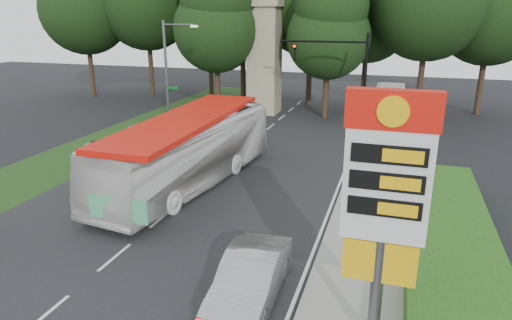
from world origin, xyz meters
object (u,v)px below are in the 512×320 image
(traffic_signal_mast, at_px, (346,71))
(streetlight_signs, at_px, (169,71))
(sedan_silver, at_px, (250,279))
(monument, at_px, (264,54))
(transit_bus, at_px, (188,152))
(gas_station_pylon, at_px, (386,191))

(traffic_signal_mast, distance_m, streetlight_signs, 12.83)
(sedan_silver, bearing_deg, monument, 103.59)
(streetlight_signs, height_order, transit_bus, streetlight_signs)
(monument, xyz_separation_m, sedan_silver, (7.50, -27.00, -4.32))
(streetlight_signs, bearing_deg, gas_station_pylon, -51.04)
(transit_bus, height_order, sedan_silver, transit_bus)
(gas_station_pylon, xyz_separation_m, monument, (-11.20, 28.01, 0.66))
(sedan_silver, bearing_deg, streetlight_signs, 121.36)
(gas_station_pylon, xyz_separation_m, streetlight_signs, (-16.19, 20.01, -0.01))
(streetlight_signs, distance_m, sedan_silver, 23.04)
(transit_bus, bearing_deg, traffic_signal_mast, 71.08)
(traffic_signal_mast, height_order, streetlight_signs, streetlight_signs)
(gas_station_pylon, bearing_deg, transit_bus, 135.57)
(gas_station_pylon, distance_m, streetlight_signs, 25.74)
(gas_station_pylon, relative_size, traffic_signal_mast, 0.95)
(traffic_signal_mast, relative_size, monument, 0.72)
(transit_bus, bearing_deg, monument, 102.26)
(transit_bus, bearing_deg, sedan_silver, -46.82)
(monument, bearing_deg, gas_station_pylon, -68.20)
(monument, bearing_deg, transit_bus, -85.60)
(gas_station_pylon, xyz_separation_m, traffic_signal_mast, (-3.52, 22.00, 0.22))
(traffic_signal_mast, height_order, sedan_silver, traffic_signal_mast)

